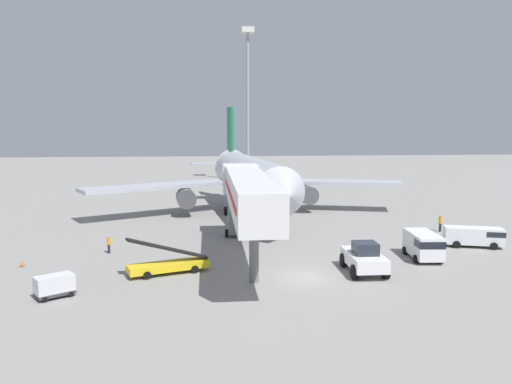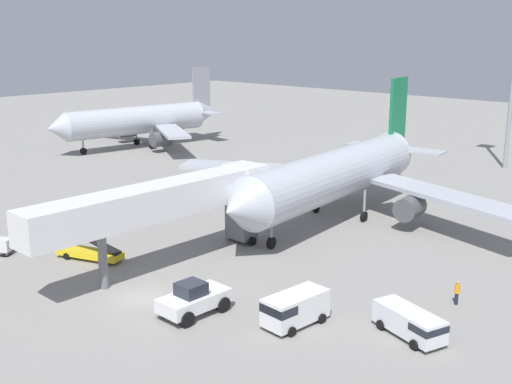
# 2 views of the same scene
# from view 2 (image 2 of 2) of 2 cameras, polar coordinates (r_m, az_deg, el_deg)

# --- Properties ---
(ground_plane) EXTENTS (300.00, 300.00, 0.00)m
(ground_plane) POSITION_cam_2_polar(r_m,az_deg,el_deg) (48.94, -10.00, -9.29)
(ground_plane) COLOR gray
(airplane_at_gate) EXTENTS (40.99, 37.02, 13.91)m
(airplane_at_gate) POSITION_cam_2_polar(r_m,az_deg,el_deg) (67.32, 7.35, 1.63)
(airplane_at_gate) COLOR #B7BCC6
(airplane_at_gate) RESTS_ON ground
(jet_bridge) EXTENTS (3.45, 23.66, 7.33)m
(jet_bridge) POSITION_cam_2_polar(r_m,az_deg,el_deg) (53.29, -7.74, -0.88)
(jet_bridge) COLOR silver
(jet_bridge) RESTS_ON ground
(pushback_tug) EXTENTS (2.81, 5.15, 2.43)m
(pushback_tug) POSITION_cam_2_polar(r_m,az_deg,el_deg) (45.43, -5.57, -9.47)
(pushback_tug) COLOR white
(pushback_tug) RESTS_ON ground
(belt_loader_truck) EXTENTS (6.30, 3.66, 3.01)m
(belt_loader_truck) POSITION_cam_2_polar(r_m,az_deg,el_deg) (57.49, -14.60, -5.13)
(belt_loader_truck) COLOR yellow
(belt_loader_truck) RESTS_ON ground
(service_van_mid_center) EXTENTS (2.65, 4.87, 2.20)m
(service_van_mid_center) POSITION_cam_2_polar(r_m,az_deg,el_deg) (43.70, 3.41, -10.25)
(service_van_mid_center) COLOR white
(service_van_mid_center) RESTS_ON ground
(service_van_outer_right) EXTENTS (5.49, 3.39, 1.80)m
(service_van_outer_right) POSITION_cam_2_polar(r_m,az_deg,el_deg) (43.29, 13.60, -11.20)
(service_van_outer_right) COLOR white
(service_van_outer_right) RESTS_ON ground
(ground_crew_worker_foreground) EXTENTS (0.44, 0.44, 1.83)m
(ground_crew_worker_foreground) POSITION_cam_2_polar(r_m,az_deg,el_deg) (49.02, 17.44, -8.48)
(ground_crew_worker_foreground) COLOR #1E2333
(ground_crew_worker_foreground) RESTS_ON ground
(ground_crew_worker_midground) EXTENTS (0.39, 0.39, 1.61)m
(ground_crew_worker_midground) POSITION_cam_2_polar(r_m,az_deg,el_deg) (65.53, -12.31, -2.51)
(ground_crew_worker_midground) COLOR #1E2333
(ground_crew_worker_midground) RESTS_ON ground
(safety_cone_alpha) EXTENTS (0.34, 0.34, 0.52)m
(safety_cone_alpha) POSITION_cam_2_polar(r_m,az_deg,el_deg) (68.83, -17.79, -2.58)
(safety_cone_alpha) COLOR black
(safety_cone_alpha) RESTS_ON ground
(airplane_background) EXTENTS (30.42, 32.28, 13.01)m
(airplane_background) POSITION_cam_2_polar(r_m,az_deg,el_deg) (110.15, -10.19, 6.29)
(airplane_background) COLOR #B7BCC6
(airplane_background) RESTS_ON ground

